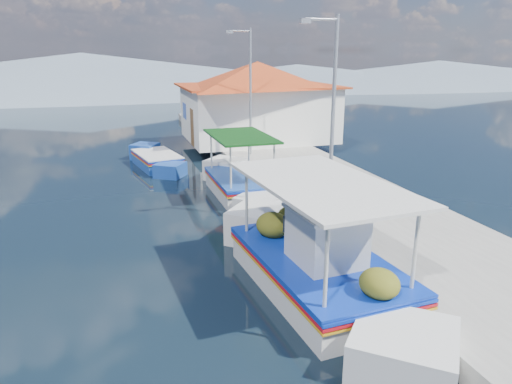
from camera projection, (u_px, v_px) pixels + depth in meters
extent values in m
plane|color=black|center=(201.00, 268.00, 12.42)|extent=(160.00, 160.00, 0.00)
cube|color=#9C9B92|center=(315.00, 183.00, 19.50)|extent=(5.00, 44.00, 0.50)
cylinder|color=#A5A8AD|center=(393.00, 276.00, 10.55)|extent=(0.20, 0.20, 0.30)
cylinder|color=#A5A8AD|center=(306.00, 208.00, 15.13)|extent=(0.20, 0.20, 0.30)
cylinder|color=#A5A8AD|center=(252.00, 166.00, 20.63)|extent=(0.20, 0.20, 0.30)
cylinder|color=#A5A8AD|center=(221.00, 141.00, 26.12)|extent=(0.20, 0.20, 0.30)
cube|color=silver|center=(317.00, 279.00, 11.28)|extent=(2.91, 5.16, 1.09)
cube|color=silver|center=(280.00, 226.00, 14.33)|extent=(2.56, 2.56, 1.20)
cube|color=silver|center=(378.00, 361.00, 8.30)|extent=(2.49, 2.49, 1.03)
cube|color=#0C2C9D|center=(318.00, 260.00, 11.14)|extent=(2.99, 5.32, 0.07)
cube|color=#AB0E18|center=(318.00, 263.00, 11.17)|extent=(2.99, 5.32, 0.06)
cube|color=#C58F15|center=(317.00, 266.00, 11.19)|extent=(2.99, 5.32, 0.05)
cube|color=#0C2C9D|center=(318.00, 256.00, 11.12)|extent=(3.02, 5.27, 0.06)
cube|color=brown|center=(318.00, 258.00, 11.13)|extent=(2.70, 5.05, 0.06)
cube|color=silver|center=(324.00, 238.00, 10.62)|extent=(1.50, 1.60, 1.26)
cube|color=silver|center=(325.00, 211.00, 10.43)|extent=(1.64, 1.72, 0.07)
cylinder|color=beige|center=(257.00, 198.00, 12.61)|extent=(0.08, 0.08, 1.84)
cylinder|color=beige|center=(328.00, 193.00, 13.03)|extent=(0.08, 0.08, 1.84)
cylinder|color=beige|center=(306.00, 264.00, 8.70)|extent=(0.08, 0.08, 1.84)
cylinder|color=beige|center=(406.00, 254.00, 9.12)|extent=(0.08, 0.08, 1.84)
cube|color=silver|center=(321.00, 183.00, 10.60)|extent=(3.03, 5.17, 0.08)
ellipsoid|color=#434813|center=(281.00, 223.00, 12.44)|extent=(0.87, 0.96, 0.65)
ellipsoid|color=#434813|center=(303.00, 215.00, 13.16)|extent=(0.73, 0.81, 0.55)
ellipsoid|color=#434813|center=(366.00, 287.00, 9.16)|extent=(0.78, 0.86, 0.59)
sphere|color=red|center=(353.00, 211.00, 11.76)|extent=(0.46, 0.46, 0.46)
cube|color=silver|center=(241.00, 189.00, 18.69)|extent=(2.07, 3.80, 0.97)
cube|color=silver|center=(226.00, 171.00, 20.99)|extent=(2.07, 2.07, 1.07)
cube|color=silver|center=(259.00, 208.00, 16.43)|extent=(2.01, 2.01, 0.92)
cube|color=#0C2C9D|center=(241.00, 178.00, 18.56)|extent=(2.13, 3.92, 0.06)
cube|color=#AB0E18|center=(241.00, 180.00, 18.58)|extent=(2.13, 3.92, 0.05)
cube|color=#C58F15|center=(241.00, 182.00, 18.60)|extent=(2.13, 3.92, 0.04)
cube|color=#194399|center=(241.00, 176.00, 18.54)|extent=(2.15, 3.88, 0.05)
cube|color=brown|center=(241.00, 177.00, 18.55)|extent=(1.91, 3.73, 0.05)
cylinder|color=beige|center=(212.00, 150.00, 19.55)|extent=(0.07, 0.07, 1.63)
cylinder|color=beige|center=(250.00, 148.00, 19.99)|extent=(0.07, 0.07, 1.63)
cylinder|color=beige|center=(230.00, 168.00, 16.63)|extent=(0.07, 0.07, 1.63)
cylinder|color=beige|center=(274.00, 165.00, 17.07)|extent=(0.07, 0.07, 1.63)
cube|color=#0B3B10|center=(240.00, 136.00, 18.08)|extent=(2.17, 3.80, 0.07)
cube|color=#194399|center=(157.00, 163.00, 23.07)|extent=(2.23, 3.41, 0.88)
cube|color=#194399|center=(161.00, 152.00, 25.05)|extent=(1.66, 1.66, 0.97)
cube|color=#194399|center=(153.00, 173.00, 21.13)|extent=(1.62, 1.62, 0.83)
cube|color=#0C2C9D|center=(157.00, 155.00, 22.96)|extent=(2.30, 3.51, 0.06)
cube|color=#AB0E18|center=(157.00, 156.00, 22.98)|extent=(2.30, 3.51, 0.05)
cube|color=#C58F15|center=(157.00, 158.00, 23.00)|extent=(2.30, 3.51, 0.04)
cube|color=silver|center=(157.00, 154.00, 22.94)|extent=(2.31, 3.48, 0.05)
cube|color=brown|center=(157.00, 154.00, 22.95)|extent=(2.09, 3.32, 0.05)
cube|color=white|center=(258.00, 113.00, 27.32)|extent=(8.00, 6.00, 3.00)
cube|color=#BC3A1A|center=(258.00, 86.00, 26.87)|extent=(8.64, 6.48, 0.10)
pyramid|color=#BC3A1A|center=(258.00, 74.00, 26.68)|extent=(10.49, 10.49, 1.40)
cube|color=brown|center=(193.00, 127.00, 25.43)|extent=(0.06, 1.00, 2.00)
cube|color=#0C2C9D|center=(185.00, 111.00, 27.55)|extent=(0.06, 1.20, 0.90)
cylinder|color=#A5A8AD|center=(333.00, 118.00, 14.54)|extent=(0.12, 0.12, 6.00)
cylinder|color=#A5A8AD|center=(322.00, 19.00, 13.57)|extent=(1.00, 0.08, 0.08)
cube|color=#A5A8AD|center=(306.00, 21.00, 13.45)|extent=(0.30, 0.14, 0.14)
cylinder|color=#A5A8AD|center=(250.00, 93.00, 22.77)|extent=(0.12, 0.12, 6.00)
cylinder|color=#A5A8AD|center=(240.00, 31.00, 21.81)|extent=(1.00, 0.08, 0.08)
cube|color=#A5A8AD|center=(229.00, 32.00, 21.69)|extent=(0.30, 0.14, 0.14)
cone|color=slate|center=(83.00, 74.00, 61.58)|extent=(96.00, 96.00, 5.50)
cone|color=slate|center=(297.00, 77.00, 70.25)|extent=(76.80, 76.80, 3.80)
cone|color=slate|center=(439.00, 74.00, 77.21)|extent=(89.60, 89.60, 4.20)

